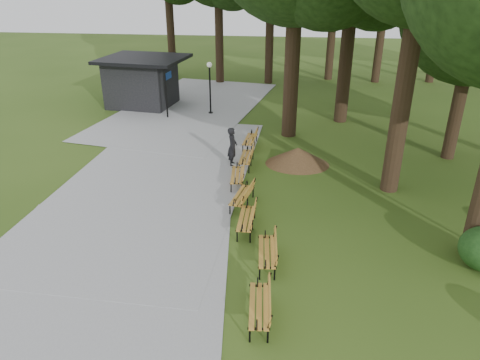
# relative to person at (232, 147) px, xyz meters

# --- Properties ---
(ground) EXTENTS (100.00, 100.00, 0.00)m
(ground) POSITION_rel_person_xyz_m (0.75, -4.88, -0.92)
(ground) COLOR #304C15
(ground) RESTS_ON ground
(path) EXTENTS (12.00, 38.00, 0.06)m
(path) POSITION_rel_person_xyz_m (-3.25, -1.88, -0.89)
(path) COLOR #99999C
(path) RESTS_ON ground
(person) EXTENTS (0.45, 0.68, 1.83)m
(person) POSITION_rel_person_xyz_m (0.00, 0.00, 0.00)
(person) COLOR black
(person) RESTS_ON ground
(kiosk) EXTENTS (5.69, 5.11, 3.23)m
(kiosk) POSITION_rel_person_xyz_m (-7.34, 9.43, 0.70)
(kiosk) COLOR black
(kiosk) RESTS_ON ground
(lamp_post) EXTENTS (0.32, 0.32, 3.23)m
(lamp_post) POSITION_rel_person_xyz_m (-2.48, 8.06, 1.40)
(lamp_post) COLOR black
(lamp_post) RESTS_ON ground
(dirt_mound) EXTENTS (2.51, 2.51, 0.82)m
(dirt_mound) POSITION_rel_person_xyz_m (3.01, 0.47, -0.50)
(dirt_mound) COLOR #47301C
(dirt_mound) RESTS_ON ground
(bench_0) EXTENTS (0.78, 1.94, 0.88)m
(bench_0) POSITION_rel_person_xyz_m (2.05, -10.07, -0.48)
(bench_0) COLOR #B97E2A
(bench_0) RESTS_ON ground
(bench_1) EXTENTS (0.78, 1.94, 0.88)m
(bench_1) POSITION_rel_person_xyz_m (2.10, -7.59, -0.48)
(bench_1) COLOR #B97E2A
(bench_1) RESTS_ON ground
(bench_2) EXTENTS (0.64, 1.90, 0.88)m
(bench_2) POSITION_rel_person_xyz_m (1.25, -5.65, -0.48)
(bench_2) COLOR #B97E2A
(bench_2) RESTS_ON ground
(bench_3) EXTENTS (0.96, 1.98, 0.88)m
(bench_3) POSITION_rel_person_xyz_m (0.90, -3.93, -0.48)
(bench_3) COLOR #B97E2A
(bench_3) RESTS_ON ground
(bench_4) EXTENTS (0.79, 1.94, 0.88)m
(bench_4) POSITION_rel_person_xyz_m (0.49, -2.05, -0.48)
(bench_4) COLOR #B97E2A
(bench_4) RESTS_ON ground
(bench_5) EXTENTS (0.67, 1.91, 0.88)m
(bench_5) POSITION_rel_person_xyz_m (0.65, -0.01, -0.48)
(bench_5) COLOR #B97E2A
(bench_5) RESTS_ON ground
(bench_6) EXTENTS (0.77, 1.94, 0.88)m
(bench_6) POSITION_rel_person_xyz_m (0.58, 2.40, -0.48)
(bench_6) COLOR #B97E2A
(bench_6) RESTS_ON ground
(lawn_tree_1) EXTENTS (6.46, 6.46, 10.03)m
(lawn_tree_1) POSITION_rel_person_xyz_m (10.28, 2.18, 5.85)
(lawn_tree_1) COLOR black
(lawn_tree_1) RESTS_ON ground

